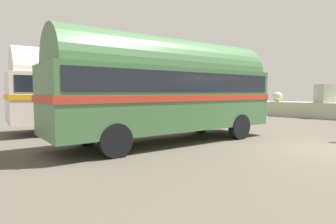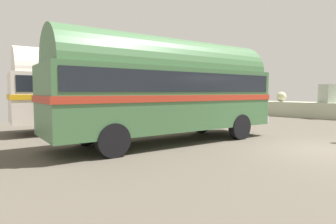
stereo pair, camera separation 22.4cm
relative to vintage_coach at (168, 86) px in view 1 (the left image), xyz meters
name	(u,v)px [view 1 (the left image)]	position (x,y,z in m)	size (l,w,h in m)	color
ground	(325,150)	(4.45, 2.50, -2.04)	(32.00, 26.00, 0.02)	#514A3F
vintage_coach	(168,86)	(0.00, 0.00, 0.00)	(3.73, 8.85, 3.70)	black
second_coach	(106,87)	(-4.74, 0.46, 0.00)	(4.08, 8.89, 3.70)	black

